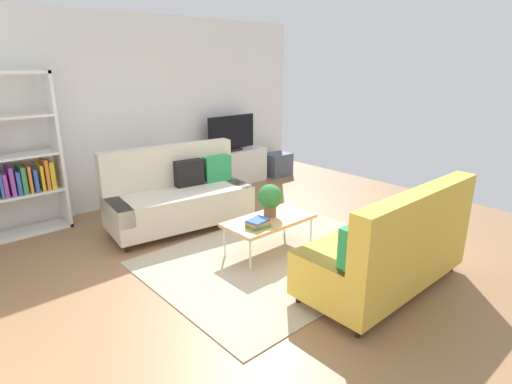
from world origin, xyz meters
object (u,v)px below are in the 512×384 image
object	(u,v)px
couch_beige	(179,195)
coffee_table	(269,221)
storage_trunk	(277,164)
couch_green	(389,249)
bookshelf	(12,163)
vase_0	(203,151)
tv	(231,134)
bottle_0	(214,149)
tv_console	(231,168)
table_book_0	(258,225)
bottle_2	(224,148)
potted_plant	(270,198)
bottle_1	(219,147)

from	to	relation	value
couch_beige	coffee_table	distance (m)	1.47
storage_trunk	couch_green	bearing A→B (deg)	-120.30
couch_beige	storage_trunk	bearing A→B (deg)	-153.07
bookshelf	vase_0	size ratio (longest dim) A/B	16.42
tv	bottle_0	distance (m)	0.47
tv	vase_0	bearing A→B (deg)	173.12
couch_green	tv_console	distance (m)	4.13
table_book_0	bottle_2	xyz separation A→B (m)	(1.52, 2.60, 0.28)
bookshelf	storage_trunk	world-z (taller)	bookshelf
couch_green	coffee_table	bearing A→B (deg)	101.49
potted_plant	table_book_0	bearing A→B (deg)	-154.27
couch_green	table_book_0	xyz separation A→B (m)	(-0.55, 1.33, -0.00)
table_book_0	bottle_2	bearing A→B (deg)	59.59
bottle_0	tv	bearing A→B (deg)	2.82
coffee_table	bottle_1	size ratio (longest dim) A/B	4.72
bottle_1	bottle_2	xyz separation A→B (m)	(0.11, 0.00, -0.04)
bottle_0	bottle_1	distance (m)	0.12
coffee_table	tv	bearing A→B (deg)	60.22
couch_beige	tv	size ratio (longest dim) A/B	1.99
coffee_table	bottle_2	distance (m)	2.82
potted_plant	couch_beige	bearing A→B (deg)	108.58
couch_beige	vase_0	xyz separation A→B (m)	(1.24, 1.17, 0.26)
bookshelf	bottle_0	bearing A→B (deg)	-1.10
table_book_0	bottle_0	distance (m)	2.92
couch_beige	bottle_2	xyz separation A→B (m)	(1.63, 1.08, 0.27)
couch_beige	table_book_0	world-z (taller)	couch_beige
couch_beige	table_book_0	xyz separation A→B (m)	(0.10, -1.51, -0.01)
bookshelf	bottle_1	bearing A→B (deg)	-1.06
bottle_0	vase_0	bearing A→B (deg)	152.62
coffee_table	bottle_0	bearing A→B (deg)	67.48
couch_beige	potted_plant	distance (m)	1.43
table_book_0	couch_beige	bearing A→B (deg)	93.97
tv	bookshelf	bearing A→B (deg)	179.35
couch_beige	potted_plant	xyz separation A→B (m)	(0.45, -1.35, 0.20)
bottle_0	storage_trunk	bearing A→B (deg)	-2.28
couch_beige	storage_trunk	size ratio (longest dim) A/B	3.84
table_book_0	bookshelf	bearing A→B (deg)	124.27
couch_green	potted_plant	size ratio (longest dim) A/B	4.84
tv_console	table_book_0	size ratio (longest dim) A/B	5.83
potted_plant	storage_trunk	bearing A→B (deg)	43.87
bottle_0	bottle_2	world-z (taller)	bottle_0
bottle_1	tv_console	bearing A→B (deg)	7.73
couch_beige	bookshelf	distance (m)	2.12
storage_trunk	vase_0	size ratio (longest dim) A/B	4.07
coffee_table	vase_0	bearing A→B (deg)	71.57
bookshelf	bottle_1	size ratio (longest dim) A/B	9.01
couch_beige	storage_trunk	xyz separation A→B (m)	(2.92, 1.02, -0.23)
bookshelf	potted_plant	xyz separation A→B (m)	(2.16, -2.49, -0.32)
coffee_table	vase_0	xyz separation A→B (m)	(0.86, 2.59, 0.31)
vase_0	bottle_2	world-z (taller)	bottle_2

